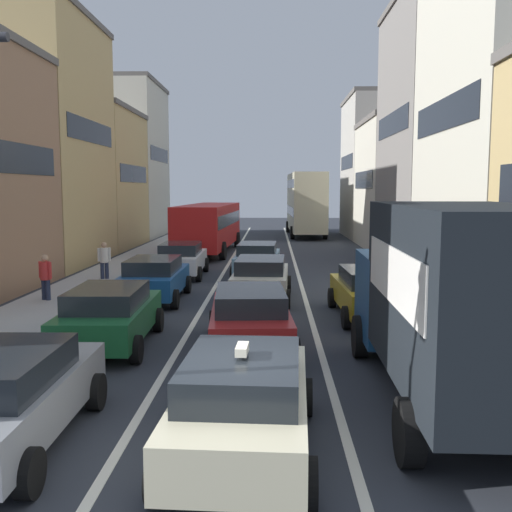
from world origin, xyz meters
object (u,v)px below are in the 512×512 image
Objects in this scene: sedan_left_lane_front at (4,396)px; coupe_centre_lane_fourth at (258,259)px; taxi_centre_lane_front at (243,401)px; hatchback_centre_lane_third at (261,277)px; sedan_left_lane_fourth at (181,258)px; pedestrian_mid_sidewalk at (104,259)px; sedan_right_lane_behind_truck at (370,291)px; bus_mid_queue_primary at (209,224)px; bus_far_queue_secondary at (306,201)px; sedan_centre_lane_second at (250,317)px; pedestrian_near_kerb at (45,276)px; sedan_left_lane_third at (154,278)px; wagon_left_lane_second at (110,314)px; removalist_box_truck at (453,296)px.

sedan_left_lane_front is 17.42m from coupe_centre_lane_fourth.
taxi_centre_lane_front reaches higher than hatchback_centre_lane_third.
sedan_left_lane_fourth is at bearing 93.63° from coupe_centre_lane_fourth.
sedan_right_lane_behind_truck is at bearing -147.63° from pedestrian_mid_sidewalk.
sedan_right_lane_behind_truck is at bearing -155.88° from bus_mid_queue_primary.
bus_far_queue_secondary is (3.08, 39.49, 2.03)m from taxi_centre_lane_front.
hatchback_centre_lane_third is at bearing -4.87° from sedan_centre_lane_second.
taxi_centre_lane_front is at bearing 57.38° from pedestrian_near_kerb.
sedan_left_lane_third is 5.57m from sedan_left_lane_fourth.
hatchback_centre_lane_third is 2.63× the size of pedestrian_mid_sidewalk.
sedan_centre_lane_second and wagon_left_lane_second have the same top height.
taxi_centre_lane_front is 2.64× the size of pedestrian_mid_sidewalk.
coupe_centre_lane_fourth is 3.34m from sedan_left_lane_fourth.
bus_far_queue_secondary reaches higher than removalist_box_truck.
sedan_centre_lane_second is 2.65× the size of pedestrian_near_kerb.
pedestrian_near_kerb is (-10.47, 1.78, 0.15)m from sedan_right_lane_behind_truck.
coupe_centre_lane_fourth is 2.64× the size of pedestrian_mid_sidewalk.
sedan_left_lane_third is at bearing 125.01° from pedestrian_near_kerb.
sedan_right_lane_behind_truck is at bearing -38.20° from sedan_left_lane_front.
sedan_centre_lane_second is 11.86m from pedestrian_mid_sidewalk.
sedan_left_lane_front is at bearing 143.98° from sedan_centre_lane_second.
pedestrian_mid_sidewalk is (-6.51, 15.51, 0.15)m from taxi_centre_lane_front.
sedan_left_lane_third is at bearing -168.49° from pedestrian_mid_sidewalk.
sedan_left_lane_front and coupe_centre_lane_fourth have the same top height.
taxi_centre_lane_front is 6.71m from wagon_left_lane_second.
pedestrian_near_kerb and pedestrian_mid_sidewalk have the same top height.
bus_far_queue_secondary is at bearing -12.80° from wagon_left_lane_second.
bus_far_queue_secondary is at bearing 1.85° from removalist_box_truck.
sedan_left_lane_third is 0.41× the size of bus_far_queue_secondary.
sedan_left_lane_front is 26.27m from bus_mid_queue_primary.
removalist_box_truck reaches higher than hatchback_centre_lane_third.
hatchback_centre_lane_third is at bearing -174.76° from coupe_centre_lane_fourth.
bus_mid_queue_primary is 6.39× the size of pedestrian_mid_sidewalk.
sedan_left_lane_third is (-3.65, -0.18, 0.00)m from hatchback_centre_lane_third.
sedan_left_lane_front is 1.00× the size of sedan_left_lane_third.
wagon_left_lane_second is 1.01× the size of sedan_left_lane_fourth.
sedan_left_lane_fourth and sedan_right_lane_behind_truck have the same top height.
sedan_left_lane_third is (-3.52, 6.05, 0.00)m from sedan_centre_lane_second.
bus_far_queue_secondary is (6.62, 33.79, 2.03)m from wagon_left_lane_second.
wagon_left_lane_second and coupe_centre_lane_fourth have the same top height.
removalist_box_truck is 13.95m from pedestrian_near_kerb.
sedan_left_lane_third and sedan_right_lane_behind_truck have the same top height.
pedestrian_mid_sidewalk reaches higher than sedan_left_lane_fourth.
hatchback_centre_lane_third and sedan_right_lane_behind_truck have the same top height.
removalist_box_truck is 4.67× the size of pedestrian_mid_sidewalk.
removalist_box_truck is 8.09m from wagon_left_lane_second.
wagon_left_lane_second is 10.25m from pedestrian_mid_sidewalk.
sedan_left_lane_third is (-3.64, 11.57, -0.00)m from taxi_centre_lane_front.
sedan_left_lane_front is at bearing 165.17° from hatchback_centre_lane_third.
hatchback_centre_lane_third is 7.21m from pedestrian_near_kerb.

